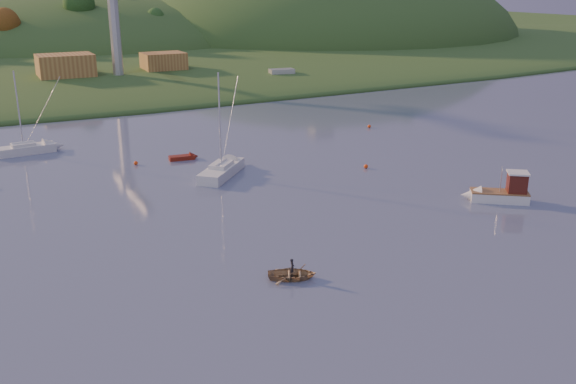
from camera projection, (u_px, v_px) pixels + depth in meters
name	position (u px, v px, depth m)	size (l,w,h in m)	color
far_shore	(40.00, 44.00, 226.82)	(620.00, 220.00, 1.50)	#2A4B1E
shore_slope	(72.00, 65.00, 172.04)	(640.00, 150.00, 7.00)	#2A4B1E
hill_center	(80.00, 48.00, 214.33)	(140.00, 120.00, 36.00)	#2A4B1E
hill_right	(322.00, 41.00, 238.79)	(150.00, 130.00, 60.00)	#2A4B1E
hillside_trees	(61.00, 57.00, 188.89)	(280.00, 50.00, 32.00)	#244217
wharf	(131.00, 80.00, 137.60)	(42.00, 16.00, 2.40)	slate
shed_west	(66.00, 66.00, 131.63)	(11.00, 8.00, 4.80)	#976232
shed_east	(164.00, 62.00, 141.77)	(9.00, 7.00, 4.00)	#976232
dock_crane	(115.00, 3.00, 128.22)	(3.20, 28.00, 20.30)	#B7B7BC
fishing_boat	(495.00, 192.00, 65.65)	(6.64, 5.64, 4.28)	silver
sailboat_near	(221.00, 170.00, 74.13)	(7.80, 8.04, 11.96)	silver
sailboat_far	(24.00, 149.00, 83.68)	(7.94, 3.02, 10.77)	silver
canoe	(292.00, 274.00, 48.72)	(2.63, 3.68, 0.76)	#A3835A
paddler	(292.00, 270.00, 48.62)	(0.51, 0.34, 1.40)	black
red_tender	(187.00, 157.00, 81.36)	(3.85, 1.69, 1.27)	#63180E
work_vessel	(282.00, 78.00, 140.24)	(12.95, 6.22, 3.20)	slate
buoy_1	(366.00, 166.00, 77.36)	(0.50, 0.50, 0.50)	#E9400C
buoy_3	(136.00, 163.00, 78.75)	(0.50, 0.50, 0.50)	#E9400C
buoy_4	(369.00, 126.00, 98.51)	(0.50, 0.50, 0.50)	#E9400C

